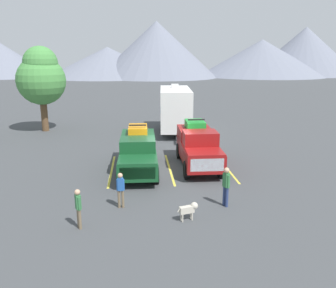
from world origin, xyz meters
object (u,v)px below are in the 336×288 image
person_b (226,184)px  dog (190,209)px  camper_trailer_a (175,108)px  pickup_truck_b (198,146)px  person_a (121,188)px  person_c (78,206)px  pickup_truck_a (138,151)px

person_b → dog: (-1.72, -1.12, -0.52)m
camper_trailer_a → pickup_truck_b: bearing=-88.1°
pickup_truck_b → person_b: 5.59m
person_b → dog: 2.12m
person_a → dog: 3.08m
camper_trailer_a → dog: bearing=-94.4°
camper_trailer_a → person_a: size_ratio=4.96×
pickup_truck_b → person_b: bearing=-87.9°
person_b → person_c: (-5.92, -1.40, -0.11)m
pickup_truck_a → person_c: pickup_truck_a is taller
person_b → person_c: bearing=-166.7°
person_b → pickup_truck_a: bearing=125.2°
pickup_truck_b → person_c: pickup_truck_b is taller
person_b → camper_trailer_a: bearing=92.0°
camper_trailer_a → pickup_truck_a: bearing=-108.6°
pickup_truck_a → person_c: bearing=-108.8°
pickup_truck_b → person_a: pickup_truck_b is taller
camper_trailer_a → person_b: size_ratio=4.43×
pickup_truck_b → person_c: bearing=-129.3°
pickup_truck_b → dog: (-1.51, -6.70, -0.75)m
person_c → person_a: bearing=48.4°
person_c → person_b: bearing=13.3°
pickup_truck_b → camper_trailer_a: 9.07m
pickup_truck_b → person_a: (-4.24, -5.32, -0.33)m
camper_trailer_a → dog: camper_trailer_a is taller
person_a → person_b: person_b is taller
person_a → dog: bearing=-26.9°
pickup_truck_a → dog: bearing=-72.9°
dog → person_b: bearing=33.1°
pickup_truck_a → person_c: size_ratio=3.82×
person_b → person_c: person_b is taller
camper_trailer_a → person_c: bearing=-108.7°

